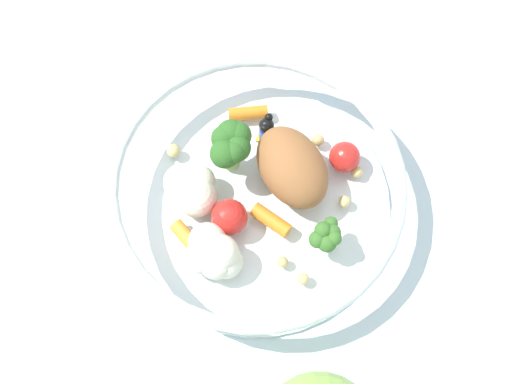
# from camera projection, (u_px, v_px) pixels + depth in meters

# --- Properties ---
(ground_plane) EXTENTS (2.40, 2.40, 0.00)m
(ground_plane) POSITION_uv_depth(u_px,v_px,m) (252.00, 183.00, 0.56)
(ground_plane) COLOR silver
(food_container) EXTENTS (0.23, 0.23, 0.06)m
(food_container) POSITION_uv_depth(u_px,v_px,m) (253.00, 192.00, 0.52)
(food_container) COLOR white
(food_container) RESTS_ON ground_plane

